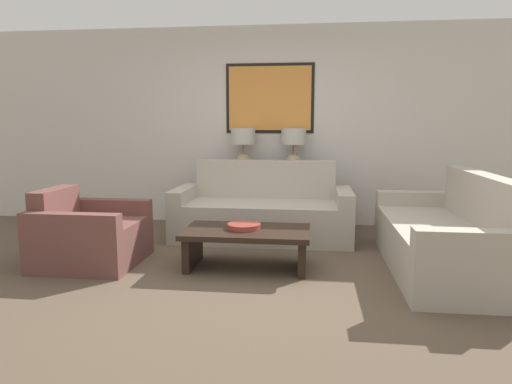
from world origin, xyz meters
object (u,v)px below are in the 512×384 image
Objects in this scene: table_lamp_left at (243,143)px; couch_by_side at (445,239)px; console_table at (268,198)px; armchair_near_back_wall at (89,237)px; table_lamp_right at (294,143)px; decorative_bowl at (244,226)px; couch_by_back_wall at (263,213)px; coffee_table at (247,239)px.

table_lamp_left reaches higher than couch_by_side.
armchair_near_back_wall is (-1.59, -1.85, -0.11)m from console_table.
decorative_bowl is (-0.39, -1.78, -0.71)m from table_lamp_right.
couch_by_back_wall is 1.76× the size of coffee_table.
couch_by_side is (1.82, -1.01, 0.00)m from couch_by_back_wall.
table_lamp_left is 1.00× the size of table_lamp_right.
decorative_bowl is (-0.06, -1.16, 0.10)m from couch_by_back_wall.
table_lamp_right reaches higher than armchair_near_back_wall.
decorative_bowl is (-0.06, -1.78, 0.02)m from console_table.
coffee_table is 0.13m from decorative_bowl.
table_lamp_left is at bearing 142.77° from couch_by_side.
armchair_near_back_wall is at bearing -124.22° from table_lamp_left.
couch_by_side is 3.42m from armchair_near_back_wall.
table_lamp_left is 2.02m from coffee_table.
couch_by_back_wall is 1.00× the size of couch_by_side.
armchair_near_back_wall reaches higher than decorative_bowl.
table_lamp_left is at bearing 180.00° from console_table.
armchair_near_back_wall is (-1.59, -1.22, -0.03)m from couch_by_back_wall.
armchair_near_back_wall is at bearing -176.53° from couch_by_side.
console_table is 1.03× the size of coffee_table.
armchair_near_back_wall is at bearing -177.66° from decorative_bowl.
couch_by_side is at bearing -47.71° from table_lamp_right.
table_lamp_right is 2.02m from coffee_table.
couch_by_back_wall is 2.27× the size of armchair_near_back_wall.
couch_by_side is 1.76× the size of coffee_table.
coffee_table is at bearing -41.10° from decorative_bowl.
table_lamp_right reaches higher than decorative_bowl.
table_lamp_right is 1.96m from decorative_bowl.
armchair_near_back_wall is (-1.26, -1.85, -0.84)m from table_lamp_left.
armchair_near_back_wall is (-1.92, -1.85, -0.84)m from table_lamp_right.
coffee_table is 1.56m from armchair_near_back_wall.
couch_by_back_wall is (0.00, -0.63, -0.08)m from console_table.
couch_by_back_wall is at bearing 87.18° from decorative_bowl.
couch_by_back_wall is 1.16m from decorative_bowl.
table_lamp_right is 0.26× the size of couch_by_side.
couch_by_side is (1.82, -1.64, -0.08)m from console_table.
table_lamp_right reaches higher than console_table.
table_lamp_left is 0.26× the size of couch_by_side.
console_table is at bearing 89.14° from coffee_table.
couch_by_back_wall is 1.19m from coffee_table.
console_table is at bearing 180.00° from table_lamp_right.
table_lamp_right is at bearing 132.29° from couch_by_side.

